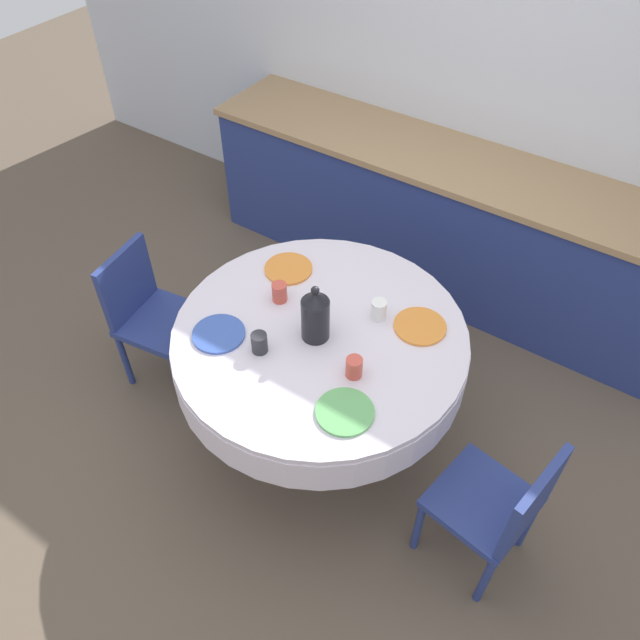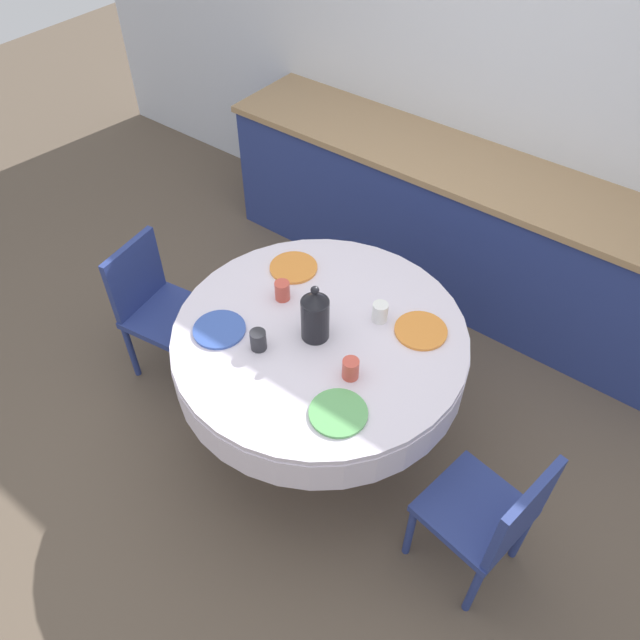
% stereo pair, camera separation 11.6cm
% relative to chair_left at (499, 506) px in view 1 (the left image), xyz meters
% --- Properties ---
extents(ground_plane, '(12.00, 12.00, 0.00)m').
position_rel_chair_left_xyz_m(ground_plane, '(-1.01, 0.17, -0.47)').
color(ground_plane, brown).
extents(wall_back, '(7.00, 0.05, 2.60)m').
position_rel_chair_left_xyz_m(wall_back, '(-1.01, 1.99, 0.83)').
color(wall_back, silver).
rests_on(wall_back, ground_plane).
extents(kitchen_counter, '(3.24, 0.64, 0.91)m').
position_rel_chair_left_xyz_m(kitchen_counter, '(-1.01, 1.65, -0.01)').
color(kitchen_counter, navy).
rests_on(kitchen_counter, ground_plane).
extents(dining_table, '(1.38, 1.38, 0.78)m').
position_rel_chair_left_xyz_m(dining_table, '(-1.01, 0.17, 0.18)').
color(dining_table, tan).
rests_on(dining_table, ground_plane).
extents(chair_left, '(0.46, 0.46, 0.84)m').
position_rel_chair_left_xyz_m(chair_left, '(0.00, 0.00, 0.00)').
color(chair_left, navy).
rests_on(chair_left, ground_plane).
extents(chair_right, '(0.45, 0.45, 0.84)m').
position_rel_chair_left_xyz_m(chair_right, '(-2.03, 0.02, 0.00)').
color(chair_right, navy).
rests_on(chair_right, ground_plane).
extents(plate_near_left, '(0.24, 0.24, 0.01)m').
position_rel_chair_left_xyz_m(plate_near_left, '(-1.39, -0.10, 0.31)').
color(plate_near_left, '#3856AD').
rests_on(plate_near_left, dining_table).
extents(cup_near_left, '(0.07, 0.07, 0.10)m').
position_rel_chair_left_xyz_m(cup_near_left, '(-1.17, -0.07, 0.35)').
color(cup_near_left, '#28282D').
rests_on(cup_near_left, dining_table).
extents(plate_near_right, '(0.24, 0.24, 0.01)m').
position_rel_chair_left_xyz_m(plate_near_right, '(-0.68, -0.15, 0.31)').
color(plate_near_right, '#5BA85B').
rests_on(plate_near_right, dining_table).
extents(cup_near_right, '(0.07, 0.07, 0.10)m').
position_rel_chair_left_xyz_m(cup_near_right, '(-0.75, 0.04, 0.35)').
color(cup_near_right, '#CC4C3D').
rests_on(cup_near_right, dining_table).
extents(plate_far_left, '(0.24, 0.24, 0.01)m').
position_rel_chair_left_xyz_m(plate_far_left, '(-1.39, 0.44, 0.31)').
color(plate_far_left, orange).
rests_on(plate_far_left, dining_table).
extents(cup_far_left, '(0.07, 0.07, 0.10)m').
position_rel_chair_left_xyz_m(cup_far_left, '(-1.29, 0.24, 0.35)').
color(cup_far_left, '#CC4C3D').
rests_on(cup_far_left, dining_table).
extents(plate_far_right, '(0.24, 0.24, 0.01)m').
position_rel_chair_left_xyz_m(plate_far_right, '(-0.65, 0.45, 0.31)').
color(plate_far_right, orange).
rests_on(plate_far_right, dining_table).
extents(cup_far_right, '(0.07, 0.07, 0.10)m').
position_rel_chair_left_xyz_m(cup_far_right, '(-0.84, 0.40, 0.35)').
color(cup_far_right, white).
rests_on(cup_far_right, dining_table).
extents(coffee_carafe, '(0.13, 0.13, 0.30)m').
position_rel_chair_left_xyz_m(coffee_carafe, '(-1.02, 0.14, 0.43)').
color(coffee_carafe, black).
rests_on(coffee_carafe, dining_table).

